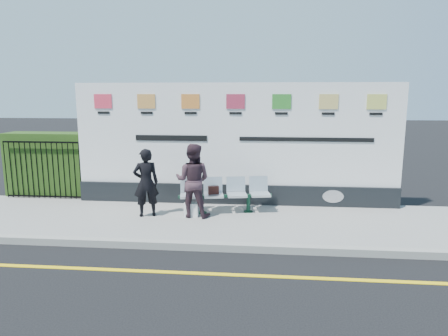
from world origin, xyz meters
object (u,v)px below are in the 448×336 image
object	(u,v)px
woman_right	(193,180)
billboard	(235,152)
woman_left	(146,183)
bench	(225,203)

from	to	relation	value
woman_right	billboard	bearing A→B (deg)	-120.10
billboard	woman_left	bearing A→B (deg)	-146.69
bench	billboard	bearing A→B (deg)	67.78
woman_left	bench	bearing A→B (deg)	172.16
billboard	woman_left	world-z (taller)	billboard
billboard	woman_right	distance (m)	1.55
billboard	bench	distance (m)	1.37
bench	woman_right	xyz separation A→B (m)	(-0.70, -0.35, 0.60)
bench	woman_right	distance (m)	0.99
bench	woman_left	bearing A→B (deg)	-176.16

